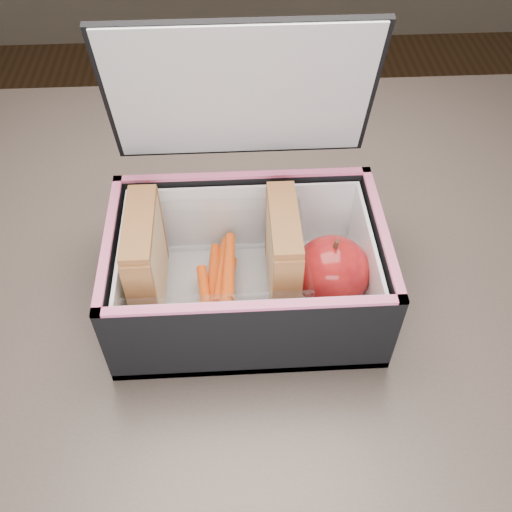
{
  "coord_description": "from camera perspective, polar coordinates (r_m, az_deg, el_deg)",
  "views": [
    {
      "loc": [
        -0.03,
        -0.45,
        1.26
      ],
      "look_at": [
        -0.01,
        -0.05,
        0.81
      ],
      "focal_mm": 40.0,
      "sensor_mm": 36.0,
      "label": 1
    }
  ],
  "objects": [
    {
      "name": "ground",
      "position": [
        1.34,
        0.11,
        -22.17
      ],
      "size": [
        4.0,
        4.0,
        0.0
      ],
      "primitive_type": "plane",
      "color": "brown",
      "rests_on": "ground"
    },
    {
      "name": "kitchen_table",
      "position": [
        0.75,
        0.18,
        -5.05
      ],
      "size": [
        1.2,
        0.8,
        0.75
      ],
      "color": "brown",
      "rests_on": "ground"
    },
    {
      "name": "lunch_bag",
      "position": [
        0.6,
        -0.92,
        -0.66
      ],
      "size": [
        0.28,
        0.23,
        0.28
      ],
      "color": "black",
      "rests_on": "kitchen_table"
    },
    {
      "name": "plastic_tub",
      "position": [
        0.61,
        -4.04,
        -1.38
      ],
      "size": [
        0.19,
        0.14,
        0.08
      ],
      "primitive_type": null,
      "color": "white",
      "rests_on": "lunch_bag"
    },
    {
      "name": "sandwich_left",
      "position": [
        0.6,
        -10.91,
        -0.34
      ],
      "size": [
        0.03,
        0.1,
        0.11
      ],
      "color": "#D9BF85",
      "rests_on": "plastic_tub"
    },
    {
      "name": "sandwich_right",
      "position": [
        0.6,
        2.69,
        0.16
      ],
      "size": [
        0.03,
        0.1,
        0.11
      ],
      "color": "#D9BF85",
      "rests_on": "plastic_tub"
    },
    {
      "name": "carrot_sticks",
      "position": [
        0.62,
        -3.63,
        -2.49
      ],
      "size": [
        0.05,
        0.13,
        0.03
      ],
      "color": "#E43B05",
      "rests_on": "plastic_tub"
    },
    {
      "name": "paper_napkin",
      "position": [
        0.64,
        6.66,
        -3.44
      ],
      "size": [
        0.08,
        0.09,
        0.01
      ],
      "primitive_type": "cube",
      "rotation": [
        0.0,
        0.0,
        0.08
      ],
      "color": "white",
      "rests_on": "lunch_bag"
    },
    {
      "name": "red_apple",
      "position": [
        0.6,
        7.6,
        -1.53
      ],
      "size": [
        0.11,
        0.11,
        0.08
      ],
      "rotation": [
        0.0,
        0.0,
        0.43
      ],
      "color": "maroon",
      "rests_on": "paper_napkin"
    }
  ]
}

